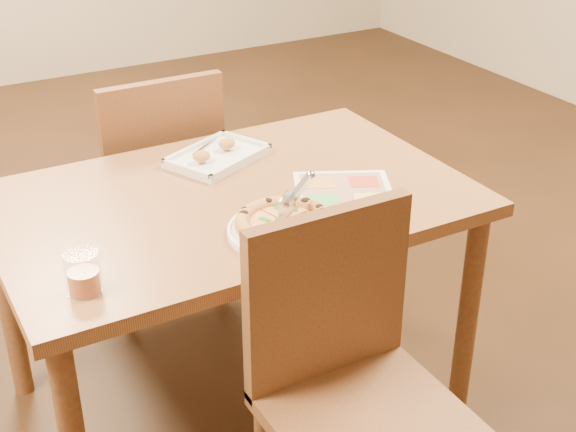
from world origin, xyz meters
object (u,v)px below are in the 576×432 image
chair_near (347,357)px  glass_tumbler (83,275)px  menu (346,200)px  pizza_cutter (295,195)px  dining_table (232,221)px  plate (288,231)px  appetizer_tray (217,156)px  chair_far (157,166)px  pizza (285,223)px

chair_near → glass_tumbler: chair_near is taller
menu → chair_near: bearing=-122.1°
pizza_cutter → dining_table: bearing=79.5°
plate → pizza_cutter: pizza_cutter is taller
chair_near → menu: 0.51m
pizza_cutter → appetizer_tray: 0.47m
glass_tumbler → menu: bearing=7.2°
pizza_cutter → chair_near: bearing=-127.1°
chair_near → appetizer_tray: size_ratio=1.37×
chair_far → pizza: 0.89m
menu → chair_far: bearing=108.0°
plate → glass_tumbler: 0.53m
dining_table → chair_near: 0.61m
chair_far → pizza: size_ratio=1.85×
appetizer_tray → menu: 0.46m
glass_tumbler → dining_table: bearing=29.8°
plate → chair_near: bearing=-95.1°
pizza → appetizer_tray: (0.04, 0.50, -0.02)m
dining_table → pizza_cutter: (0.07, -0.24, 0.17)m
appetizer_tray → pizza_cutter: bearing=-89.5°
pizza_cutter → menu: size_ratio=0.37×
dining_table → plate: plate is taller
menu → pizza_cutter: bearing=-165.6°
chair_far → dining_table: bearing=90.0°
chair_near → chair_far: (-0.00, 1.20, 0.00)m
chair_far → pizza: (0.02, -0.87, 0.18)m
dining_table → glass_tumbler: 0.59m
pizza → glass_tumbler: bearing=-177.8°
menu → dining_table: bearing=143.6°
dining_table → chair_far: bearing=90.0°
chair_near → pizza_cutter: size_ratio=3.37×
pizza → plate: bearing=-46.7°
chair_far → pizza: bearing=91.5°
chair_far → appetizer_tray: 0.41m
pizza → pizza_cutter: pizza_cutter is taller
pizza_cutter → plate: bearing=-166.6°
chair_far → glass_tumbler: bearing=60.7°
appetizer_tray → menu: (0.19, -0.42, -0.01)m
plate → appetizer_tray: appetizer_tray is taller
plate → glass_tumbler: bearing=-178.5°
plate → appetizer_tray: (0.03, 0.50, 0.00)m
chair_near → plate: chair_near is taller
appetizer_tray → chair_near: bearing=-94.4°
appetizer_tray → menu: bearing=-65.3°
pizza → dining_table: bearing=95.0°
chair_far → plate: (0.03, -0.87, 0.16)m
appetizer_tray → chair_far: bearing=99.8°
chair_near → glass_tumbler: size_ratio=4.67×
chair_far → appetizer_tray: (0.06, -0.37, 0.17)m
plate → pizza: bearing=133.3°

